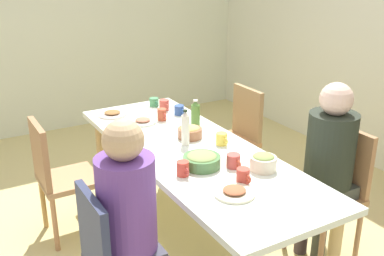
% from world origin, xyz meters
% --- Properties ---
extents(ground_plane, '(6.74, 6.74, 0.00)m').
position_xyz_m(ground_plane, '(0.00, 0.00, 0.00)').
color(ground_plane, '#CDBE7C').
extents(wall_left, '(0.12, 4.62, 2.60)m').
position_xyz_m(wall_left, '(-2.87, 0.00, 1.30)').
color(wall_left, silver).
rests_on(wall_left, ground_plane).
extents(dining_table, '(2.25, 0.80, 0.74)m').
position_xyz_m(dining_table, '(0.00, 0.00, 0.66)').
color(dining_table, white).
rests_on(dining_table, ground_plane).
extents(chair_0, '(0.40, 0.40, 0.90)m').
position_xyz_m(chair_0, '(-0.56, 0.78, 0.51)').
color(chair_0, '#B67E4E').
rests_on(chair_0, ground_plane).
extents(person_1, '(0.30, 0.30, 1.25)m').
position_xyz_m(person_1, '(0.56, -0.69, 0.74)').
color(person_1, '#3F4946').
rests_on(person_1, ground_plane).
extents(chair_2, '(0.40, 0.40, 0.90)m').
position_xyz_m(chair_2, '(0.56, 0.78, 0.51)').
color(chair_2, '#A97C50').
rests_on(chair_2, ground_plane).
extents(person_2, '(0.31, 0.31, 1.23)m').
position_xyz_m(person_2, '(0.56, 0.69, 0.74)').
color(person_2, '#3F4338').
rests_on(person_2, ground_plane).
extents(chair_3, '(0.40, 0.40, 0.90)m').
position_xyz_m(chair_3, '(-0.56, -0.78, 0.51)').
color(chair_3, tan).
rests_on(chair_3, ground_plane).
extents(plate_0, '(0.21, 0.21, 0.04)m').
position_xyz_m(plate_0, '(-0.63, -0.08, 0.75)').
color(plate_0, silver).
rests_on(plate_0, dining_table).
extents(plate_1, '(0.23, 0.23, 0.04)m').
position_xyz_m(plate_1, '(-0.92, -0.22, 0.75)').
color(plate_1, silver).
rests_on(plate_1, dining_table).
extents(plate_2, '(0.23, 0.23, 0.04)m').
position_xyz_m(plate_2, '(0.66, -0.11, 0.75)').
color(plate_2, '#E9E6C4').
rests_on(plate_2, dining_table).
extents(bowl_0, '(0.17, 0.17, 0.09)m').
position_xyz_m(bowl_0, '(-0.18, 0.09, 0.78)').
color(bowl_0, '#9F6344').
rests_on(bowl_0, dining_table).
extents(bowl_1, '(0.23, 0.23, 0.09)m').
position_xyz_m(bowl_1, '(0.27, -0.09, 0.78)').
color(bowl_1, '#4A7B43').
rests_on(bowl_1, dining_table).
extents(bowl_2, '(0.16, 0.16, 0.11)m').
position_xyz_m(bowl_2, '(0.49, 0.21, 0.79)').
color(bowl_2, beige).
rests_on(bowl_2, dining_table).
extents(cup_0, '(0.11, 0.08, 0.08)m').
position_xyz_m(cup_0, '(-0.66, 0.26, 0.78)').
color(cup_0, '#335297').
rests_on(cup_0, dining_table).
extents(cup_1, '(0.12, 0.08, 0.09)m').
position_xyz_m(cup_1, '(-0.83, 0.21, 0.78)').
color(cup_1, '#CA4E41').
rests_on(cup_1, dining_table).
extents(cup_2, '(0.11, 0.08, 0.07)m').
position_xyz_m(cup_2, '(-0.97, 0.19, 0.77)').
color(cup_2, '#4A915B').
rests_on(cup_2, dining_table).
extents(cup_3, '(0.12, 0.08, 0.09)m').
position_xyz_m(cup_3, '(0.37, 0.08, 0.78)').
color(cup_3, '#C34D44').
rests_on(cup_3, dining_table).
extents(cup_4, '(0.11, 0.07, 0.09)m').
position_xyz_m(cup_4, '(0.32, -0.24, 0.78)').
color(cup_4, '#CC4233').
rests_on(cup_4, dining_table).
extents(cup_5, '(0.11, 0.07, 0.09)m').
position_xyz_m(cup_5, '(-0.61, 0.08, 0.79)').
color(cup_5, '#C45235').
rests_on(cup_5, dining_table).
extents(cup_6, '(0.11, 0.08, 0.09)m').
position_xyz_m(cup_6, '(0.57, 0.01, 0.78)').
color(cup_6, '#C84538').
rests_on(cup_6, dining_table).
extents(cup_7, '(0.11, 0.08, 0.08)m').
position_xyz_m(cup_7, '(0.04, 0.21, 0.78)').
color(cup_7, '#EDCE4B').
rests_on(cup_7, dining_table).
extents(bottle_0, '(0.06, 0.06, 0.25)m').
position_xyz_m(bottle_0, '(-0.09, 0.00, 0.86)').
color(bottle_0, white).
rests_on(bottle_0, dining_table).
extents(bottle_1, '(0.07, 0.07, 0.20)m').
position_xyz_m(bottle_1, '(-0.39, 0.26, 0.83)').
color(bottle_1, '#538133').
rests_on(bottle_1, dining_table).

